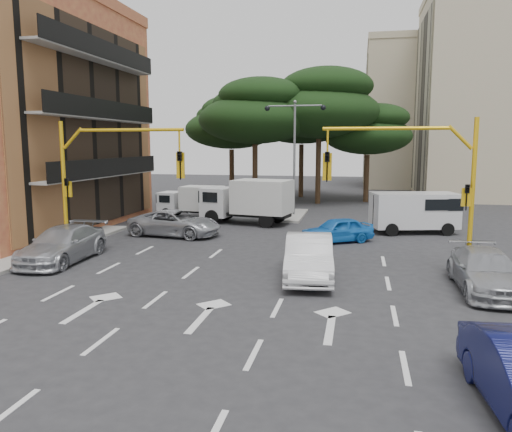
{
  "coord_description": "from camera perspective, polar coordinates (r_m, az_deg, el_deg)",
  "views": [
    {
      "loc": [
        4.35,
        -18.13,
        5.02
      ],
      "look_at": [
        -0.4,
        4.89,
        1.6
      ],
      "focal_mm": 35.0,
      "sensor_mm": 36.0,
      "label": 1
    }
  ],
  "objects": [
    {
      "name": "ground",
      "position": [
        19.3,
        -1.79,
        -6.8
      ],
      "size": [
        120.0,
        120.0,
        0.0
      ],
      "primitive_type": "plane",
      "color": "#28282B",
      "rests_on": "ground"
    },
    {
      "name": "median_strip",
      "position": [
        34.76,
        4.34,
        0.07
      ],
      "size": [
        1.4,
        6.0,
        0.15
      ],
      "primitive_type": "cube",
      "color": "gray",
      "rests_on": "ground"
    },
    {
      "name": "apartment_beige_far",
      "position": [
        62.81,
        19.86,
        10.83
      ],
      "size": [
        16.2,
        12.15,
        16.7
      ],
      "color": "#BFAB8F",
      "rests_on": "ground"
    },
    {
      "name": "pine_left_near",
      "position": [
        41.01,
        -0.05,
        11.89
      ],
      "size": [
        9.15,
        9.15,
        10.23
      ],
      "color": "#382616",
      "rests_on": "ground"
    },
    {
      "name": "pine_center",
      "position": [
        42.34,
        7.33,
        12.65
      ],
      "size": [
        9.98,
        9.98,
        11.16
      ],
      "color": "#382616",
      "rests_on": "ground"
    },
    {
      "name": "pine_left_far",
      "position": [
        45.54,
        -2.77,
        10.65
      ],
      "size": [
        8.32,
        8.32,
        9.3
      ],
      "color": "#382616",
      "rests_on": "ground"
    },
    {
      "name": "pine_right",
      "position": [
        44.1,
        12.74,
        9.63
      ],
      "size": [
        7.49,
        7.49,
        8.37
      ],
      "color": "#382616",
      "rests_on": "ground"
    },
    {
      "name": "pine_back",
      "position": [
        47.45,
        5.33,
        11.36
      ],
      "size": [
        9.15,
        9.15,
        10.23
      ],
      "color": "#382616",
      "rests_on": "ground"
    },
    {
      "name": "signal_mast_right",
      "position": [
        20.3,
        18.64,
        4.64
      ],
      "size": [
        5.79,
        0.37,
        6.0
      ],
      "color": "gold",
      "rests_on": "ground"
    },
    {
      "name": "signal_mast_left",
      "position": [
        23.03,
        -17.41,
        5.08
      ],
      "size": [
        5.79,
        0.37,
        6.0
      ],
      "color": "gold",
      "rests_on": "ground"
    },
    {
      "name": "street_lamp_center",
      "position": [
        34.4,
        4.43,
        8.93
      ],
      "size": [
        4.16,
        0.36,
        7.77
      ],
      "color": "slate",
      "rests_on": "median_strip"
    },
    {
      "name": "car_white_hatch",
      "position": [
        18.84,
        6.05,
        -4.69
      ],
      "size": [
        2.19,
        5.05,
        1.62
      ],
      "primitive_type": "imported",
      "rotation": [
        0.0,
        0.0,
        0.1
      ],
      "color": "silver",
      "rests_on": "ground"
    },
    {
      "name": "car_blue_compact",
      "position": [
        25.86,
        9.26,
        -1.58
      ],
      "size": [
        3.99,
        3.24,
        1.28
      ],
      "primitive_type": "imported",
      "rotation": [
        0.0,
        0.0,
        -1.03
      ],
      "color": "blue",
      "rests_on": "ground"
    },
    {
      "name": "car_silver_wagon",
      "position": [
        22.92,
        -21.25,
        -3.04
      ],
      "size": [
        2.27,
        5.2,
        1.49
      ],
      "primitive_type": "imported",
      "rotation": [
        0.0,
        0.0,
        0.04
      ],
      "color": "#A3A5AB",
      "rests_on": "ground"
    },
    {
      "name": "car_silver_cross_a",
      "position": [
        27.65,
        -9.25,
        -0.81
      ],
      "size": [
        5.35,
        3.01,
        1.41
      ],
      "primitive_type": "imported",
      "rotation": [
        0.0,
        0.0,
        1.43
      ],
      "color": "#ADAFB5",
      "rests_on": "ground"
    },
    {
      "name": "car_silver_parked",
      "position": [
        18.87,
        24.77,
        -5.73
      ],
      "size": [
        2.01,
        4.85,
        1.4
      ],
      "primitive_type": "imported",
      "rotation": [
        0.0,
        0.0,
        0.01
      ],
      "color": "#9C9EA4",
      "rests_on": "ground"
    },
    {
      "name": "van_white",
      "position": [
        29.55,
        17.6,
        0.39
      ],
      "size": [
        5.02,
        3.16,
        2.33
      ],
      "primitive_type": null,
      "rotation": [
        0.0,
        0.0,
        -1.33
      ],
      "color": "silver",
      "rests_on": "ground"
    },
    {
      "name": "box_truck_a",
      "position": [
        34.22,
        -7.39,
        1.61
      ],
      "size": [
        4.57,
        2.25,
        2.18
      ],
      "primitive_type": null,
      "rotation": [
        0.0,
        0.0,
        1.48
      ],
      "color": "silver",
      "rests_on": "ground"
    },
    {
      "name": "box_truck_b",
      "position": [
        31.34,
        -1.03,
        1.64
      ],
      "size": [
        6.03,
        3.39,
        2.8
      ],
      "primitive_type": null,
      "rotation": [
        0.0,
        0.0,
        1.39
      ],
      "color": "silver",
      "rests_on": "ground"
    }
  ]
}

